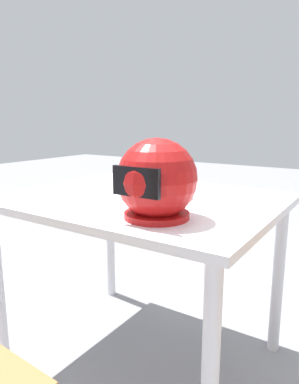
{
  "coord_description": "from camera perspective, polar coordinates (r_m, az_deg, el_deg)",
  "views": [
    {
      "loc": [
        -0.82,
        1.17,
        1.05
      ],
      "look_at": [
        -0.03,
        -0.01,
        0.76
      ],
      "focal_mm": 32.94,
      "sensor_mm": 36.0,
      "label": 1
    }
  ],
  "objects": [
    {
      "name": "ground_plane",
      "position": [
        1.77,
        -1.21,
        -24.79
      ],
      "size": [
        14.0,
        14.0,
        0.0
      ],
      "primitive_type": "plane",
      "color": "gray"
    },
    {
      "name": "dining_table",
      "position": [
        1.48,
        -1.32,
        -4.09
      ],
      "size": [
        1.09,
        0.87,
        0.74
      ],
      "color": "white",
      "rests_on": "ground"
    },
    {
      "name": "pizza_plate",
      "position": [
        1.45,
        1.34,
        -0.58
      ],
      "size": [
        0.29,
        0.29,
        0.01
      ],
      "primitive_type": "cylinder",
      "color": "white",
      "rests_on": "dining_table"
    },
    {
      "name": "pizza",
      "position": [
        1.45,
        1.33,
        0.13
      ],
      "size": [
        0.23,
        0.23,
        0.05
      ],
      "color": "tan",
      "rests_on": "pizza_plate"
    },
    {
      "name": "motorcycle_helmet",
      "position": [
        1.11,
        1.16,
        1.87
      ],
      "size": [
        0.26,
        0.26,
        0.26
      ],
      "color": "#B21414",
      "rests_on": "dining_table"
    },
    {
      "name": "drinking_glass",
      "position": [
        1.8,
        0.69,
        3.83
      ],
      "size": [
        0.07,
        0.07,
        0.14
      ],
      "primitive_type": "cylinder",
      "color": "silver",
      "rests_on": "dining_table"
    }
  ]
}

